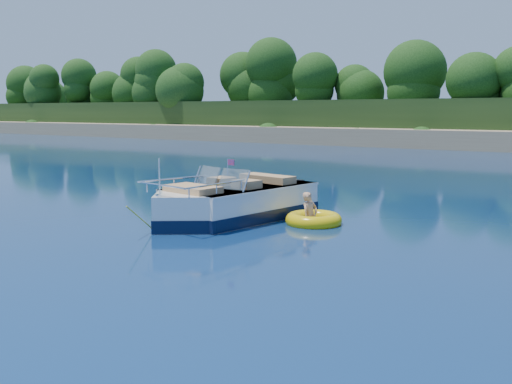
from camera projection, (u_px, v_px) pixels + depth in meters
ground at (220, 241)px, 13.30m from camera, size 160.00×160.00×0.00m
motorboat at (230, 205)px, 15.79m from camera, size 2.89×6.30×2.11m
tow_tube at (314, 220)px, 15.26m from camera, size 1.84×1.84×0.40m
boy at (311, 224)px, 15.26m from camera, size 0.50×0.81×1.48m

